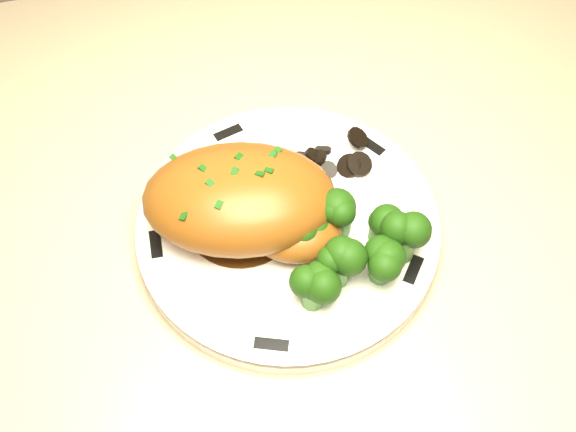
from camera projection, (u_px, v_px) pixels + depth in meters
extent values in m
cube|color=#4D3C23|center=(46.00, 416.00, 1.05)|extent=(2.09, 0.68, 0.90)
cylinder|color=white|center=(288.00, 228.00, 0.64)|extent=(0.30, 0.30, 0.02)
cube|color=black|center=(371.00, 145.00, 0.68)|extent=(0.02, 0.03, 0.00)
cube|color=black|center=(228.00, 133.00, 0.69)|extent=(0.03, 0.02, 0.00)
cube|color=black|center=(156.00, 244.00, 0.62)|extent=(0.01, 0.03, 0.00)
cube|color=black|center=(271.00, 344.00, 0.57)|extent=(0.03, 0.02, 0.00)
cube|color=black|center=(413.00, 270.00, 0.61)|extent=(0.02, 0.03, 0.00)
cylinder|color=#3C210B|center=(242.00, 219.00, 0.64)|extent=(0.10, 0.10, 0.00)
ellipsoid|color=brown|center=(240.00, 199.00, 0.61)|extent=(0.19, 0.14, 0.06)
ellipsoid|color=brown|center=(297.00, 233.00, 0.61)|extent=(0.09, 0.07, 0.04)
cube|color=#133F0D|center=(177.00, 176.00, 0.59)|extent=(0.01, 0.01, 0.00)
cube|color=#133F0D|center=(201.00, 173.00, 0.59)|extent=(0.01, 0.01, 0.00)
cube|color=#133F0D|center=(225.00, 171.00, 0.59)|extent=(0.01, 0.01, 0.00)
cube|color=#133F0D|center=(250.00, 171.00, 0.59)|extent=(0.01, 0.01, 0.00)
cube|color=#133F0D|center=(274.00, 172.00, 0.59)|extent=(0.01, 0.01, 0.00)
cube|color=#133F0D|center=(298.00, 174.00, 0.59)|extent=(0.01, 0.01, 0.00)
cylinder|color=black|center=(350.00, 159.00, 0.67)|extent=(0.02, 0.01, 0.01)
cylinder|color=black|center=(346.00, 151.00, 0.67)|extent=(0.02, 0.02, 0.01)
cylinder|color=black|center=(337.00, 144.00, 0.67)|extent=(0.02, 0.02, 0.01)
cylinder|color=black|center=(324.00, 147.00, 0.68)|extent=(0.02, 0.02, 0.01)
cylinder|color=black|center=(312.00, 146.00, 0.68)|extent=(0.02, 0.02, 0.01)
cylinder|color=black|center=(300.00, 147.00, 0.67)|extent=(0.02, 0.02, 0.01)
cylinder|color=black|center=(290.00, 157.00, 0.67)|extent=(0.03, 0.03, 0.01)
cylinder|color=black|center=(284.00, 162.00, 0.67)|extent=(0.02, 0.02, 0.00)
cylinder|color=black|center=(284.00, 168.00, 0.66)|extent=(0.02, 0.02, 0.01)
cylinder|color=black|center=(289.00, 178.00, 0.66)|extent=(0.03, 0.03, 0.02)
cylinder|color=black|center=(298.00, 181.00, 0.65)|extent=(0.03, 0.03, 0.01)
cylinder|color=black|center=(310.00, 180.00, 0.65)|extent=(0.03, 0.03, 0.01)
cylinder|color=black|center=(323.00, 183.00, 0.66)|extent=(0.02, 0.02, 0.01)
cylinder|color=black|center=(336.00, 177.00, 0.66)|extent=(0.03, 0.03, 0.01)
cylinder|color=black|center=(346.00, 169.00, 0.66)|extent=(0.03, 0.03, 0.02)
cylinder|color=black|center=(350.00, 166.00, 0.67)|extent=(0.03, 0.03, 0.02)
cylinder|color=#4A8337|center=(309.00, 241.00, 0.61)|extent=(0.02, 0.02, 0.02)
sphere|color=black|center=(310.00, 231.00, 0.60)|extent=(0.03, 0.03, 0.03)
cylinder|color=#4A8337|center=(340.00, 224.00, 0.62)|extent=(0.02, 0.02, 0.02)
sphere|color=black|center=(342.00, 214.00, 0.61)|extent=(0.03, 0.03, 0.03)
cylinder|color=#4A8337|center=(380.00, 232.00, 0.62)|extent=(0.02, 0.02, 0.02)
sphere|color=black|center=(382.00, 221.00, 0.60)|extent=(0.03, 0.03, 0.03)
cylinder|color=#4A8337|center=(338.00, 273.00, 0.59)|extent=(0.02, 0.02, 0.02)
sphere|color=black|center=(339.00, 263.00, 0.58)|extent=(0.03, 0.03, 0.03)
cylinder|color=#4A8337|center=(381.00, 269.00, 0.60)|extent=(0.02, 0.02, 0.02)
sphere|color=black|center=(383.00, 260.00, 0.58)|extent=(0.03, 0.03, 0.03)
cylinder|color=#4A8337|center=(404.00, 248.00, 0.61)|extent=(0.02, 0.02, 0.02)
sphere|color=black|center=(407.00, 238.00, 0.59)|extent=(0.03, 0.03, 0.03)
cylinder|color=#4A8337|center=(313.00, 296.00, 0.58)|extent=(0.02, 0.02, 0.02)
sphere|color=black|center=(313.00, 286.00, 0.57)|extent=(0.03, 0.03, 0.03)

